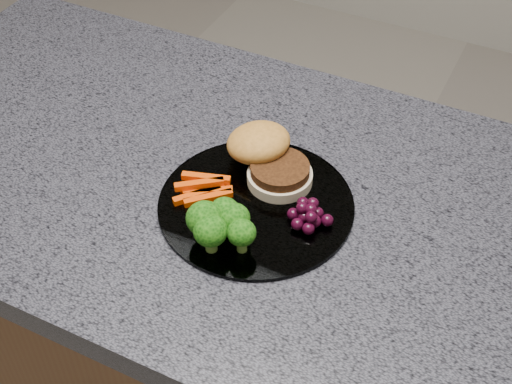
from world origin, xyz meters
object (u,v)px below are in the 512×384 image
Objects in this scene: plate at (256,204)px; burger at (266,156)px; island_cabinet at (241,370)px; grape_bunch at (308,214)px.

burger is at bearing 105.47° from plate.
burger is (0.02, 0.04, 0.50)m from island_cabinet.
grape_bunch is at bearing -13.20° from island_cabinet.
plate is at bearing -50.62° from burger.
island_cabinet is at bearing 166.80° from grape_bunch.
island_cabinet is 0.50m from grape_bunch.
grape_bunch reaches higher than island_cabinet.
island_cabinet is at bearing 147.53° from plate.
grape_bunch is (0.09, -0.07, -0.01)m from burger.
island_cabinet is 7.35× the size of burger.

